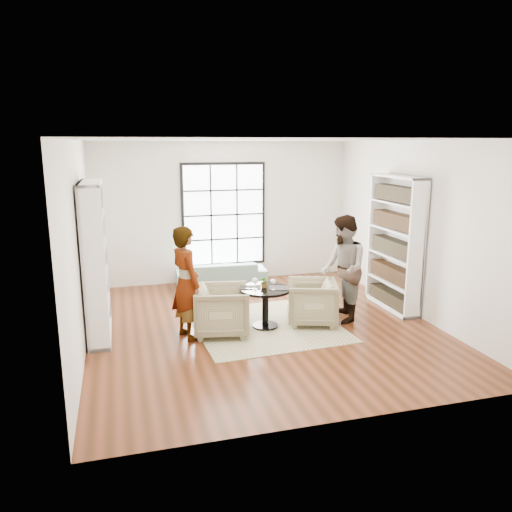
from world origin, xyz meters
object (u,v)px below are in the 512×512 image
object	(u,v)px
armchair_left	(222,310)
wine_glass_left	(255,281)
person_left	(186,283)
flower_centerpiece	(265,282)
pedestal_table	(265,299)
armchair_right	(312,302)
wine_glass_right	(273,282)
sofa	(221,274)
person_right	(343,269)

from	to	relation	value
armchair_left	wine_glass_left	size ratio (longest dim) A/B	4.35
person_left	flower_centerpiece	bearing A→B (deg)	-103.83
wine_glass_left	flower_centerpiece	distance (m)	0.20
armchair_left	wine_glass_left	xyz separation A→B (m)	(0.56, 0.05, 0.42)
pedestal_table	flower_centerpiece	world-z (taller)	flower_centerpiece
person_left	armchair_right	bearing A→B (deg)	-107.66
person_left	wine_glass_right	world-z (taller)	person_left
wine_glass_right	person_left	bearing A→B (deg)	178.08
armchair_right	wine_glass_left	distance (m)	1.07
armchair_right	person_left	size ratio (longest dim) A/B	0.46
sofa	armchair_left	distance (m)	2.64
sofa	armchair_left	size ratio (longest dim) A/B	2.17
armchair_right	person_right	size ratio (longest dim) A/B	0.45
person_left	sofa	bearing A→B (deg)	-41.81
pedestal_table	flower_centerpiece	distance (m)	0.28
wine_glass_right	sofa	bearing A→B (deg)	96.63
armchair_right	wine_glass_right	xyz separation A→B (m)	(-0.71, -0.11, 0.43)
armchair_left	flower_centerpiece	bearing A→B (deg)	-69.87
armchair_left	armchair_right	xyz separation A→B (m)	(1.54, 0.06, -0.02)
pedestal_table	armchair_left	bearing A→B (deg)	-173.29
sofa	wine_glass_right	size ratio (longest dim) A/B	10.18
armchair_left	person_left	bearing A→B (deg)	100.64
person_left	wine_glass_left	xyz separation A→B (m)	(1.11, 0.05, -0.07)
sofa	armchair_left	xyz separation A→B (m)	(-0.52, -2.59, 0.12)
pedestal_table	person_right	world-z (taller)	person_right
person_right	sofa	bearing A→B (deg)	-137.93
armchair_right	sofa	bearing A→B (deg)	-139.76
pedestal_table	person_right	bearing A→B (deg)	-1.17
person_right	wine_glass_right	size ratio (longest dim) A/B	9.88
person_left	person_right	size ratio (longest dim) A/B	0.97
armchair_left	wine_glass_right	size ratio (longest dim) A/B	4.68
armchair_right	flower_centerpiece	world-z (taller)	flower_centerpiece
wine_glass_left	wine_glass_right	world-z (taller)	wine_glass_left
person_right	pedestal_table	bearing A→B (deg)	-80.86
pedestal_table	armchair_right	size ratio (longest dim) A/B	1.03
armchair_right	flower_centerpiece	xyz separation A→B (m)	(-0.80, 0.06, 0.39)
person_right	flower_centerpiece	world-z (taller)	person_right
sofa	wine_glass_left	bearing A→B (deg)	94.18
wine_glass_left	armchair_left	bearing A→B (deg)	-175.15
pedestal_table	wine_glass_right	xyz separation A→B (m)	(0.09, -0.13, 0.31)
sofa	person_left	distance (m)	2.86
armchair_left	person_left	xyz separation A→B (m)	(-0.55, 0.00, 0.49)
pedestal_table	armchair_left	world-z (taller)	armchair_left
sofa	wine_glass_left	distance (m)	2.60
sofa	wine_glass_right	distance (m)	2.70
armchair_right	wine_glass_right	world-z (taller)	wine_glass_right
armchair_right	flower_centerpiece	size ratio (longest dim) A/B	4.33
wine_glass_right	flower_centerpiece	xyz separation A→B (m)	(-0.09, 0.17, -0.04)
person_left	wine_glass_left	bearing A→B (deg)	-106.85
armchair_left	flower_centerpiece	xyz separation A→B (m)	(0.73, 0.12, 0.37)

